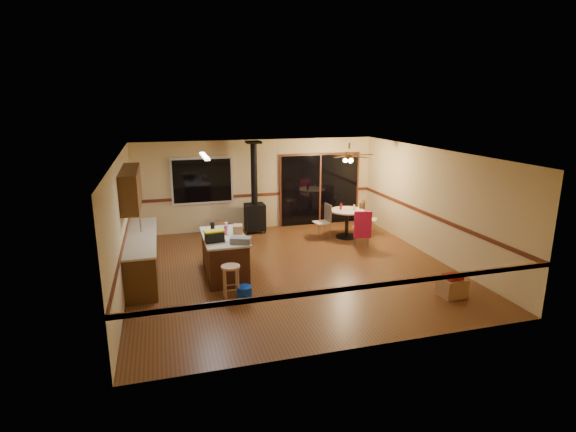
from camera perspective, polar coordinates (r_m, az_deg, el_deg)
name	(u,v)px	position (r m, az deg, el deg)	size (l,w,h in m)	color
floor	(292,268)	(10.20, 0.47, -6.67)	(7.00, 7.00, 0.00)	brown
ceiling	(292,153)	(9.58, 0.50, 7.99)	(7.00, 7.00, 0.00)	silver
wall_back	(258,185)	(13.13, -3.84, 4.00)	(7.00, 7.00, 0.00)	#D0BA83
wall_front	(359,269)	(6.68, 9.04, -6.63)	(7.00, 7.00, 0.00)	#D0BA83
wall_left	(122,224)	(9.47, -20.30, -1.01)	(7.00, 7.00, 0.00)	#D0BA83
wall_right	(432,203)	(11.28, 17.80, 1.59)	(7.00, 7.00, 0.00)	#D0BA83
chair_rail	(292,226)	(9.89, 0.48, -1.26)	(7.00, 7.00, 0.08)	#572515
window	(202,181)	(12.81, -10.84, 4.42)	(1.72, 0.10, 1.32)	black
sliding_door	(320,190)	(13.64, 4.06, 3.33)	(2.52, 0.10, 2.10)	black
lower_cabinets	(142,256)	(10.17, -18.00, -4.90)	(0.60, 3.00, 0.86)	#502F14
countertop	(141,236)	(10.04, -18.20, -2.47)	(0.64, 3.04, 0.04)	#C2B696
upper_cabinets	(131,188)	(10.01, -19.33, 3.40)	(0.35, 2.00, 0.80)	#502F14
kitchen_island	(225,256)	(9.75, -8.05, -5.00)	(0.88, 1.68, 0.90)	#401F10
wood_stove	(255,208)	(12.77, -4.25, 1.08)	(0.55, 0.50, 2.52)	black
ceiling_fan	(349,157)	(12.10, 7.75, 7.38)	(0.24, 0.24, 0.55)	brown
fluorescent_strip	(205,156)	(9.53, -10.55, 7.48)	(0.10, 1.20, 0.04)	white
toolbox_grey	(241,240)	(9.04, -6.03, -3.10)	(0.41, 0.23, 0.13)	slate
toolbox_black	(214,237)	(9.21, -9.32, -2.63)	(0.37, 0.20, 0.21)	black
toolbox_yellow_lid	(214,231)	(9.18, -9.35, -1.92)	(0.41, 0.21, 0.03)	gold
box_on_island	(238,229)	(9.74, -6.39, -1.66)	(0.20, 0.27, 0.18)	#9B7045
bottle_dark	(213,229)	(9.60, -9.54, -1.63)	(0.09, 0.09, 0.30)	black
bottle_pink	(226,230)	(9.64, -7.94, -1.80)	(0.07, 0.07, 0.21)	#D84C8C
bottle_white	(226,227)	(9.93, -7.82, -1.35)	(0.06, 0.06, 0.19)	white
bar_stool	(231,282)	(8.69, -7.25, -8.33)	(0.36, 0.36, 0.66)	tan
blue_bucket	(244,293)	(8.73, -5.57, -9.65)	(0.30, 0.30, 0.25)	#0C37A8
dining_table	(347,219)	(12.42, 7.49, -0.33)	(0.93, 0.93, 0.78)	black
glass_red	(341,206)	(12.37, 6.72, 1.23)	(0.06, 0.06, 0.17)	#590C14
glass_cream	(354,207)	(12.37, 8.40, 1.10)	(0.06, 0.06, 0.14)	beige
chair_left	(325,217)	(12.29, 4.74, -0.15)	(0.45, 0.44, 0.51)	#C2AE90
chair_near	(363,224)	(11.65, 9.45, -1.07)	(0.52, 0.55, 0.70)	#C2AE90
chair_right	(363,214)	(12.75, 9.49, 0.29)	(0.61, 0.60, 0.70)	#C2AE90
box_under_window	(220,228)	(12.81, -8.61, -1.54)	(0.45, 0.36, 0.36)	#9B7045
box_corner_a	(452,287)	(9.33, 20.11, -8.51)	(0.47, 0.40, 0.36)	#9B7045
box_corner_b	(451,287)	(9.43, 20.05, -8.41)	(0.39, 0.33, 0.31)	#9B7045
box_small_red	(453,277)	(9.25, 20.23, -7.24)	(0.31, 0.26, 0.08)	maroon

